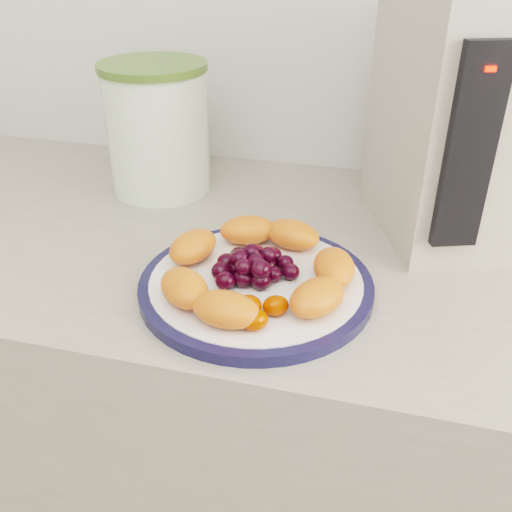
# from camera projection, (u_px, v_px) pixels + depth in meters

# --- Properties ---
(counter) EXTENTS (3.50, 0.60, 0.90)m
(counter) POSITION_uv_depth(u_px,v_px,m) (283.00, 454.00, 1.05)
(counter) COLOR #A79D8C
(counter) RESTS_ON floor
(cabinet_face) EXTENTS (3.48, 0.58, 0.84)m
(cabinet_face) POSITION_uv_depth(u_px,v_px,m) (283.00, 464.00, 1.07)
(cabinet_face) COLOR #96755B
(cabinet_face) RESTS_ON floor
(plate_rim) EXTENTS (0.29, 0.29, 0.01)m
(plate_rim) POSITION_uv_depth(u_px,v_px,m) (256.00, 285.00, 0.71)
(plate_rim) COLOR #15163C
(plate_rim) RESTS_ON counter
(plate_face) EXTENTS (0.26, 0.26, 0.02)m
(plate_face) POSITION_uv_depth(u_px,v_px,m) (256.00, 285.00, 0.71)
(plate_face) COLOR white
(plate_face) RESTS_ON counter
(canister) EXTENTS (0.20, 0.20, 0.20)m
(canister) POSITION_uv_depth(u_px,v_px,m) (158.00, 132.00, 0.94)
(canister) COLOR #367115
(canister) RESTS_ON counter
(canister_lid) EXTENTS (0.21, 0.21, 0.01)m
(canister_lid) POSITION_uv_depth(u_px,v_px,m) (152.00, 66.00, 0.88)
(canister_lid) COLOR #506B2C
(canister_lid) RESTS_ON canister
(appliance_body) EXTENTS (0.27, 0.31, 0.33)m
(appliance_body) POSITION_uv_depth(u_px,v_px,m) (461.00, 118.00, 0.78)
(appliance_body) COLOR #B4AD9E
(appliance_body) RESTS_ON counter
(appliance_panel) EXTENTS (0.06, 0.04, 0.25)m
(appliance_panel) POSITION_uv_depth(u_px,v_px,m) (469.00, 150.00, 0.66)
(appliance_panel) COLOR black
(appliance_panel) RESTS_ON appliance_body
(appliance_led) EXTENTS (0.01, 0.01, 0.01)m
(appliance_led) POSITION_uv_depth(u_px,v_px,m) (490.00, 69.00, 0.60)
(appliance_led) COLOR #FF0C05
(appliance_led) RESTS_ON appliance_panel
(fruit_plate) EXTENTS (0.25, 0.25, 0.04)m
(fruit_plate) POSITION_uv_depth(u_px,v_px,m) (256.00, 267.00, 0.70)
(fruit_plate) COLOR #FF551F
(fruit_plate) RESTS_ON plate_face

